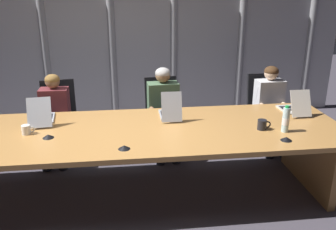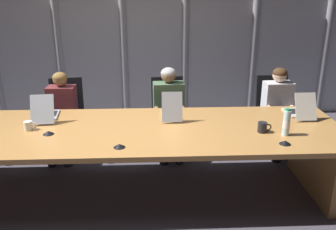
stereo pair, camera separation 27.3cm
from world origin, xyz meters
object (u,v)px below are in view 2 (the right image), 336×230
object	(u,v)px
office_chair_right_mid	(273,122)
person_right_mid	(279,106)
office_chair_center	(169,124)
water_bottle_primary	(286,123)
person_left_mid	(61,111)
office_chair_left_mid	(68,126)
coffee_mug_far	(263,127)
laptop_left_mid	(46,113)
conference_mic_left_side	(285,142)
conference_mic_middle	(48,133)
conference_mic_right_side	(119,146)
person_center	(169,107)
coffee_mug_near	(29,126)
laptop_center	(171,112)
laptop_right_mid	(299,111)

from	to	relation	value
office_chair_right_mid	person_right_mid	bearing A→B (deg)	1.77
office_chair_center	water_bottle_primary	bearing A→B (deg)	32.18
person_left_mid	person_right_mid	size ratio (longest dim) A/B	0.97
office_chair_left_mid	coffee_mug_far	world-z (taller)	office_chair_left_mid
laptop_left_mid	conference_mic_left_side	bearing A→B (deg)	-114.76
office_chair_center	person_right_mid	distance (m)	1.47
conference_mic_middle	conference_mic_right_side	world-z (taller)	same
office_chair_center	coffee_mug_far	distance (m)	1.62
office_chair_left_mid	person_left_mid	size ratio (longest dim) A/B	0.88
coffee_mug_far	conference_mic_left_side	distance (m)	0.32
water_bottle_primary	conference_mic_left_side	world-z (taller)	water_bottle_primary
person_center	conference_mic_right_side	bearing A→B (deg)	-23.42
laptop_left_mid	coffee_mug_near	size ratio (longest dim) A/B	3.89
laptop_left_mid	conference_mic_middle	distance (m)	0.49
person_left_mid	person_right_mid	world-z (taller)	person_right_mid
conference_mic_left_side	laptop_left_mid	bearing A→B (deg)	161.50
laptop_left_mid	conference_mic_left_side	size ratio (longest dim) A/B	4.55
laptop_center	conference_mic_middle	xyz separation A→B (m)	(-1.24, -0.42, -0.05)
coffee_mug_far	office_chair_left_mid	bearing A→B (deg)	149.94
person_right_mid	office_chair_right_mid	bearing A→B (deg)	179.61
laptop_right_mid	person_right_mid	bearing A→B (deg)	-2.31
water_bottle_primary	person_right_mid	bearing A→B (deg)	73.16
laptop_right_mid	person_left_mid	world-z (taller)	person_left_mid
conference_mic_right_side	office_chair_right_mid	bearing A→B (deg)	39.08
office_chair_left_mid	conference_mic_middle	size ratio (longest dim) A/B	8.88
laptop_left_mid	water_bottle_primary	bearing A→B (deg)	-109.64
laptop_center	coffee_mug_far	xyz separation A→B (m)	(0.88, -0.47, -0.01)
conference_mic_left_side	office_chair_left_mid	bearing A→B (deg)	146.03
conference_mic_right_side	office_chair_center	bearing A→B (deg)	71.63
person_right_mid	conference_mic_right_side	distance (m)	2.43
conference_mic_middle	laptop_left_mid	bearing A→B (deg)	107.64
office_chair_center	person_left_mid	xyz separation A→B (m)	(-1.39, -0.17, 0.26)
person_left_mid	conference_mic_right_side	world-z (taller)	person_left_mid
office_chair_right_mid	conference_mic_left_side	size ratio (longest dim) A/B	8.93
water_bottle_primary	coffee_mug_near	world-z (taller)	water_bottle_primary
coffee_mug_near	conference_mic_middle	distance (m)	0.26
office_chair_left_mid	water_bottle_primary	world-z (taller)	water_bottle_primary
person_right_mid	office_chair_left_mid	bearing A→B (deg)	-96.28
office_chair_left_mid	person_right_mid	bearing A→B (deg)	78.39
person_center	laptop_left_mid	bearing A→B (deg)	-69.19
conference_mic_right_side	laptop_right_mid	bearing A→B (deg)	21.49
office_chair_right_mid	person_left_mid	size ratio (longest dim) A/B	0.88
office_chair_center	conference_mic_middle	bearing A→B (deg)	-50.91
conference_mic_left_side	conference_mic_middle	size ratio (longest dim) A/B	1.00
laptop_right_mid	conference_mic_middle	bearing A→B (deg)	98.22
laptop_left_mid	office_chair_center	xyz separation A→B (m)	(1.40, 0.78, -0.45)
laptop_center	laptop_left_mid	bearing A→B (deg)	88.91
water_bottle_primary	coffee_mug_far	xyz separation A→B (m)	(-0.20, 0.08, -0.07)
laptop_right_mid	laptop_left_mid	bearing A→B (deg)	88.42
conference_mic_left_side	conference_mic_right_side	size ratio (longest dim) A/B	1.00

